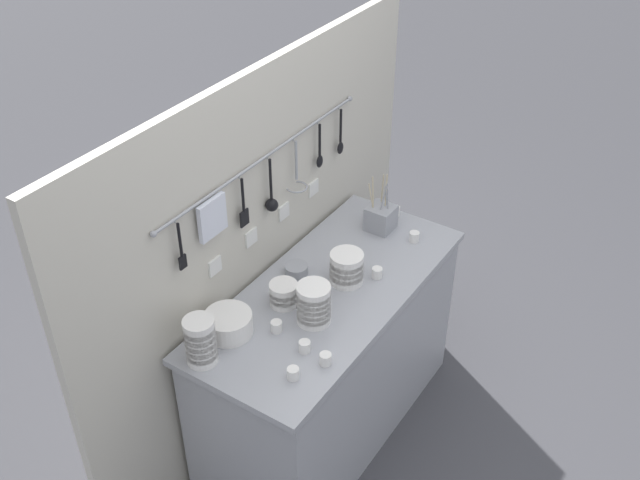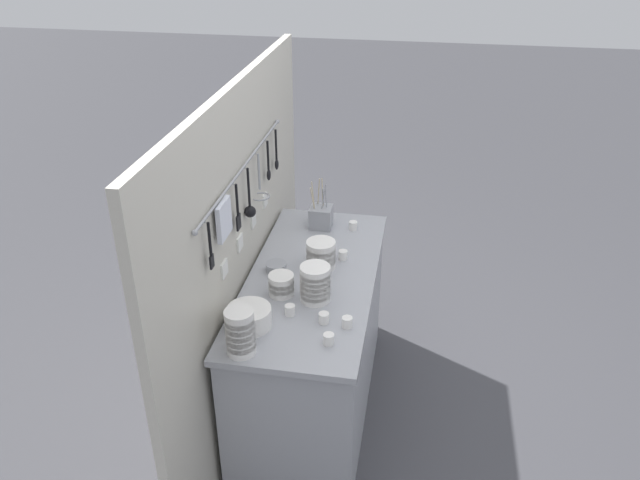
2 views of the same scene
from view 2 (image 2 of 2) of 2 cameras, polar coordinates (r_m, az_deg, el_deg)
ground_plane at (r=3.57m, az=-0.65°, el=-14.85°), size 20.00×20.00×0.00m
counter at (r=3.29m, az=-0.69°, el=-9.51°), size 1.41×0.61×0.85m
back_wall at (r=3.10m, az=-6.97°, el=-2.00°), size 2.21×0.11×1.77m
bowl_stack_nested_right at (r=2.89m, az=-3.56°, el=-4.09°), size 0.12×0.12×0.10m
bowl_stack_wide_centre at (r=2.82m, az=-0.44°, el=-3.99°), size 0.14×0.14×0.18m
bowl_stack_short_front at (r=3.08m, az=0.08°, el=-1.33°), size 0.15×0.15×0.14m
bowl_stack_tall_left at (r=2.53m, az=-7.31°, el=-8.35°), size 0.12×0.12×0.20m
plate_stack at (r=2.70m, az=-6.49°, el=-7.02°), size 0.19×0.19×0.09m
steel_mixing_bowl at (r=3.08m, az=-4.02°, el=-2.48°), size 0.10×0.10×0.04m
cutlery_caddy at (r=3.46m, az=0.09°, el=2.16°), size 0.12×0.12×0.28m
cup_mid_row at (r=2.72m, az=0.35°, el=-7.14°), size 0.05×0.05×0.05m
cup_by_caddy at (r=3.17m, az=2.11°, el=-1.38°), size 0.05×0.05×0.05m
cup_back_left at (r=3.60m, az=0.52°, el=2.58°), size 0.05×0.05×0.05m
cup_edge_near at (r=2.77m, az=-2.77°, el=-6.42°), size 0.05×0.05×0.05m
cup_front_right at (r=3.46m, az=3.05°, el=1.32°), size 0.05×0.05×0.05m
cup_edge_far at (r=2.69m, az=2.50°, el=-7.52°), size 0.05×0.05×0.05m
cup_front_left at (r=2.60m, az=0.80°, el=-9.05°), size 0.05×0.05×0.05m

